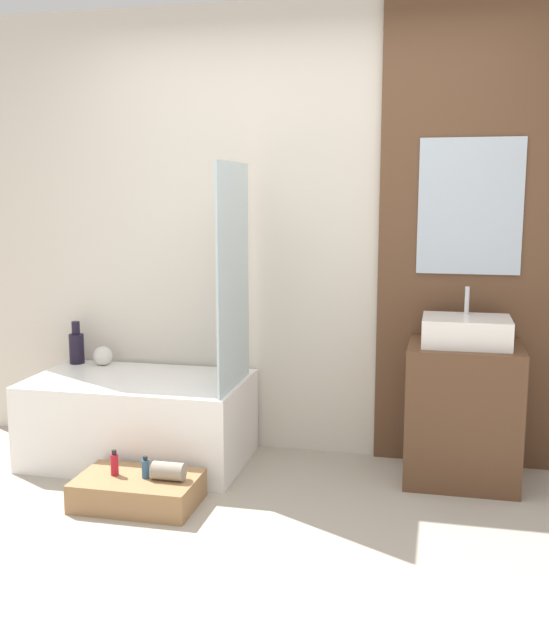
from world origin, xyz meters
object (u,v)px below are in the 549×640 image
Objects in this scene: bathtub at (140,419)px; vase_round_light at (103,356)px; wooden_step_bench at (138,491)px; vase_tall_dark at (77,346)px; bottle_soap_secondary at (146,468)px; bottle_soap_primary at (114,464)px; sink at (466,331)px.

vase_round_light is (-0.34, 0.26, 0.30)m from bathtub.
vase_tall_dark is (-0.76, 0.87, 0.53)m from wooden_step_bench.
vase_tall_dark is at bearing 131.05° from wooden_step_bench.
bottle_soap_secondary is at bearing -64.77° from bathtub.
bottle_soap_primary is 0.17m from bottle_soap_secondary.
wooden_step_bench is 5.09× the size of vase_round_light.
bottle_soap_primary is at bearing -157.58° from sink.
bottle_soap_primary is 1.17× the size of bottle_soap_secondary.
sink reaches higher than bathtub.
vase_tall_dark is 1.25m from bottle_soap_secondary.
sink is (1.81, 0.10, 0.57)m from bathtub.
wooden_step_bench is 5.38× the size of bottle_soap_secondary.
wooden_step_bench is 4.61× the size of bottle_soap_primary.
vase_round_light is at bearing 175.82° from sink.
vase_tall_dark reaches higher than bottle_soap_primary.
sink is at bearing -4.19° from vase_tall_dark.
sink is at bearing 24.56° from bottle_soap_secondary.
bathtub is 9.47× the size of bottle_soap_primary.
bathtub is 11.05× the size of bottle_soap_secondary.
vase_round_light is (0.18, -0.01, -0.05)m from vase_tall_dark.
sink is at bearing 3.15° from bathtub.
wooden_step_bench is at bearing -156.06° from sink.
sink is 2.35m from vase_tall_dark.
vase_tall_dark is 2.24× the size of vase_round_light.
bottle_soap_primary is at bearing -78.91° from bathtub.
wooden_step_bench is at bearing -68.39° from bathtub.
wooden_step_bench is at bearing -56.05° from vase_round_light.
bathtub is 4.66× the size of vase_tall_dark.
bathtub is 0.52m from vase_round_light.
sink is at bearing -4.18° from vase_round_light.
vase_tall_dark is at bearing 152.52° from bathtub.
vase_round_light reaches higher than bathtub.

